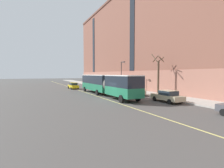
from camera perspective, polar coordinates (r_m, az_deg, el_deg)
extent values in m
plane|color=#4C4947|center=(24.88, 0.27, -5.24)|extent=(260.00, 260.00, 0.00)
cube|color=#ADA89E|center=(32.32, 12.97, -3.22)|extent=(4.78, 160.00, 0.15)
cube|color=brown|center=(37.21, 27.04, 17.76)|extent=(12.00, 110.00, 26.42)
cube|color=#A56A58|center=(31.46, 19.74, 0.38)|extent=(0.14, 110.00, 4.40)
cube|color=maroon|center=(43.33, 3.27, 1.84)|extent=(3.20, 3.40, 0.24)
cube|color=#1E232B|center=(43.65, 6.58, 17.65)|extent=(0.10, 2.00, 20.08)
cube|color=#1E232B|center=(68.11, -6.03, 12.43)|extent=(0.10, 2.00, 20.08)
cube|color=#1E704C|center=(33.80, -4.91, -0.87)|extent=(2.59, 11.36, 1.25)
cube|color=black|center=(33.72, -4.92, 1.50)|extent=(2.60, 11.36, 1.53)
cube|color=white|center=(33.71, -4.93, 2.90)|extent=(2.61, 11.36, 0.12)
cube|color=#19232D|center=(39.11, -7.88, 1.50)|extent=(2.32, 0.09, 1.15)
cube|color=orange|center=(39.11, -7.89, 2.58)|extent=(1.76, 0.07, 0.28)
cube|color=black|center=(39.23, -7.87, -1.08)|extent=(2.47, 0.14, 0.24)
cube|color=white|center=(38.95, -9.11, -0.76)|extent=(0.28, 0.06, 0.18)
cube|color=white|center=(39.48, -6.65, -0.68)|extent=(0.28, 0.06, 0.18)
cylinder|color=#595651|center=(28.07, -0.44, -0.13)|extent=(2.40, 1.01, 2.39)
cube|color=#1E704C|center=(24.61, 3.50, -2.41)|extent=(2.56, 6.96, 1.25)
cube|color=black|center=(24.51, 3.51, 0.83)|extent=(2.57, 6.96, 1.53)
cube|color=white|center=(24.49, 3.52, 2.76)|extent=(2.59, 6.96, 0.12)
cylinder|color=black|center=(37.20, -8.89, -1.67)|extent=(0.31, 1.00, 1.00)
cylinder|color=black|center=(38.00, -5.25, -1.54)|extent=(0.31, 1.00, 1.00)
cylinder|color=black|center=(30.25, -4.84, -2.78)|extent=(0.31, 1.00, 1.00)
cylinder|color=black|center=(31.22, -0.52, -2.57)|extent=(0.31, 1.00, 1.00)
cylinder|color=black|center=(22.43, 3.06, -4.89)|extent=(0.31, 1.00, 1.00)
cylinder|color=black|center=(23.74, 8.41, -4.47)|extent=(0.31, 1.00, 1.00)
cube|color=#BCAD89|center=(30.62, 7.39, -2.45)|extent=(1.82, 4.44, 0.64)
cube|color=#232D38|center=(30.38, 7.62, -1.36)|extent=(1.57, 2.01, 0.56)
cube|color=#BCAD89|center=(30.36, 7.63, -0.80)|extent=(1.53, 1.92, 0.04)
cylinder|color=black|center=(31.40, 4.74, -2.88)|extent=(0.23, 0.64, 0.64)
cylinder|color=black|center=(32.26, 7.40, -2.73)|extent=(0.23, 0.64, 0.64)
cylinder|color=black|center=(29.05, 7.37, -3.40)|extent=(0.23, 0.64, 0.64)
cylinder|color=black|center=(29.99, 10.16, -3.21)|extent=(0.23, 0.64, 0.64)
cylinder|color=black|center=(18.33, 32.66, -7.83)|extent=(0.22, 0.64, 0.64)
cube|color=black|center=(49.42, -6.12, -0.27)|extent=(1.91, 4.77, 0.64)
cube|color=#232D38|center=(49.17, -6.04, 0.42)|extent=(1.64, 2.16, 0.56)
cube|color=black|center=(49.15, -6.04, 0.77)|extent=(1.60, 2.07, 0.04)
cylinder|color=black|center=(50.58, -7.59, -0.56)|extent=(0.23, 0.64, 0.64)
cylinder|color=black|center=(51.11, -5.68, -0.51)|extent=(0.23, 0.64, 0.64)
cylinder|color=black|center=(47.78, -6.59, -0.77)|extent=(0.23, 0.64, 0.64)
cylinder|color=black|center=(48.34, -4.58, -0.72)|extent=(0.23, 0.64, 0.64)
cube|color=#B21E19|center=(40.89, -1.50, -0.99)|extent=(1.83, 4.55, 0.64)
cube|color=#232D38|center=(40.64, -1.37, -0.17)|extent=(1.61, 2.05, 0.56)
cube|color=#B21E19|center=(40.63, -1.37, 0.26)|extent=(1.57, 1.96, 0.04)
cylinder|color=black|center=(41.87, -3.39, -1.33)|extent=(0.22, 0.64, 0.64)
cylinder|color=black|center=(42.56, -1.16, -1.25)|extent=(0.22, 0.64, 0.64)
cylinder|color=black|center=(39.27, -1.87, -1.63)|extent=(0.22, 0.64, 0.64)
cylinder|color=black|center=(40.01, 0.49, -1.54)|extent=(0.22, 0.64, 0.64)
cube|color=#BCAD89|center=(24.08, 17.52, -4.14)|extent=(1.92, 4.74, 0.64)
cube|color=#232D38|center=(23.84, 17.92, -2.77)|extent=(1.63, 2.16, 0.56)
cube|color=#BCAD89|center=(23.81, 17.93, -2.05)|extent=(1.60, 2.06, 0.04)
cylinder|color=black|center=(24.68, 13.73, -4.65)|extent=(0.24, 0.65, 0.64)
cylinder|color=black|center=(25.78, 16.84, -4.36)|extent=(0.24, 0.65, 0.64)
cylinder|color=black|center=(22.47, 18.27, -5.50)|extent=(0.24, 0.65, 0.64)
cylinder|color=black|center=(23.67, 21.45, -5.12)|extent=(0.24, 0.65, 0.64)
cube|color=yellow|center=(44.17, -12.53, -0.75)|extent=(1.85, 4.52, 0.64)
cube|color=#232D38|center=(43.91, -12.47, 0.02)|extent=(1.56, 2.06, 0.56)
cube|color=yellow|center=(43.90, -12.47, 0.41)|extent=(1.53, 1.97, 0.04)
cylinder|color=black|center=(45.33, -13.99, -1.07)|extent=(0.24, 0.65, 0.64)
cylinder|color=black|center=(45.74, -11.96, -1.01)|extent=(0.24, 0.65, 0.64)
cylinder|color=black|center=(42.64, -13.14, -1.33)|extent=(0.24, 0.65, 0.64)
cylinder|color=black|center=(43.08, -10.99, -1.26)|extent=(0.24, 0.65, 0.64)
cylinder|color=brown|center=(31.07, 14.87, 2.01)|extent=(0.34, 0.34, 5.81)
cylinder|color=brown|center=(31.70, 15.61, 7.65)|extent=(0.52, 1.36, 0.95)
cylinder|color=brown|center=(31.61, 14.03, 7.98)|extent=(1.43, 0.39, 1.25)
cylinder|color=brown|center=(30.73, 13.67, 8.32)|extent=(0.34, 1.76, 1.47)
cylinder|color=brown|center=(30.73, 15.82, 7.82)|extent=(1.36, 0.30, 0.98)
cylinder|color=#2D2D30|center=(38.18, 3.06, 2.64)|extent=(0.16, 0.16, 6.22)
cylinder|color=#2D2D30|center=(37.79, 3.47, 7.20)|extent=(0.10, 1.10, 0.10)
cube|color=#3D3D3F|center=(37.30, 3.88, 7.17)|extent=(0.36, 0.60, 0.20)
cylinder|color=red|center=(48.46, -3.40, -0.58)|extent=(0.24, 0.24, 0.55)
sphere|color=silver|center=(48.44, -3.40, -0.17)|extent=(0.20, 0.20, 0.20)
cylinder|color=silver|center=(48.40, -3.57, -0.52)|extent=(0.10, 0.09, 0.09)
cylinder|color=silver|center=(48.52, -3.22, -0.51)|extent=(0.10, 0.09, 0.09)
cube|color=#E0D66B|center=(27.38, -3.50, -4.45)|extent=(0.16, 140.00, 0.01)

